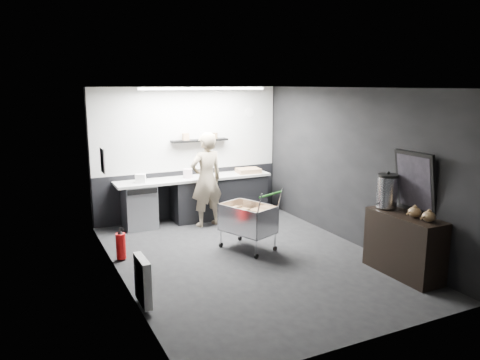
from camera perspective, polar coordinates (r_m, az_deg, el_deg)
name	(u,v)px	position (r m, az deg, el deg)	size (l,w,h in m)	color
floor	(248,259)	(7.63, 1.04, -9.55)	(5.50, 5.50, 0.00)	black
ceiling	(249,88)	(7.11, 1.12, 11.18)	(5.50, 5.50, 0.00)	silver
wall_back	(189,153)	(9.74, -6.29, 3.27)	(5.50, 5.50, 0.00)	black
wall_front	(370,223)	(5.03, 15.51, -5.06)	(5.50, 5.50, 0.00)	black
wall_left	(119,189)	(6.60, -14.58, -1.04)	(5.50, 5.50, 0.00)	black
wall_right	(351,167)	(8.33, 13.43, 1.61)	(5.50, 5.50, 0.00)	black
kitchen_wall_panel	(188,129)	(9.66, -6.32, 6.19)	(3.95, 0.02, 1.70)	beige
dado_panel	(190,193)	(9.88, -6.14, -1.62)	(3.95, 0.02, 1.00)	black
floating_shelf	(200,140)	(9.66, -4.95, 4.84)	(1.20, 0.22, 0.04)	black
wall_clock	(250,112)	(10.19, 1.17, 8.23)	(0.20, 0.20, 0.03)	white
poster	(102,160)	(7.83, -16.43, 2.30)	(0.02, 0.30, 0.40)	silver
poster_red_band	(102,156)	(7.82, -16.42, 2.81)	(0.01, 0.22, 0.10)	red
radiator	(143,281)	(6.08, -11.78, -11.93)	(0.10, 0.50, 0.60)	white
ceiling_strip	(204,89)	(8.80, -4.47, 11.05)	(2.40, 0.20, 0.04)	white
prep_counter	(201,198)	(9.66, -4.76, -2.17)	(3.20, 0.61, 0.90)	black
person	(206,180)	(9.12, -4.12, 0.04)	(0.68, 0.44, 1.85)	#BEB296
shopping_cart	(248,221)	(7.88, 0.92, -4.99)	(0.89, 1.15, 1.05)	silver
sideboard	(403,236)	(7.27, 19.31, -6.49)	(0.52, 1.21, 1.82)	black
fire_extinguisher	(121,245)	(7.72, -14.32, -7.70)	(0.15, 0.15, 0.51)	red
cardboard_box	(248,171)	(9.93, 1.02, 1.15)	(0.48, 0.36, 0.10)	#A57E58
pink_tub	(188,173)	(9.45, -6.40, 0.80)	(0.18, 0.18, 0.18)	silver
white_container	(141,178)	(9.13, -12.03, 0.19)	(0.19, 0.15, 0.17)	white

